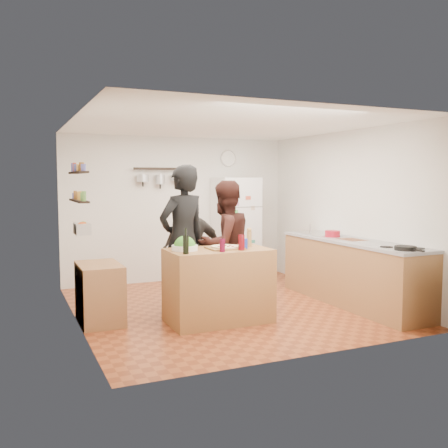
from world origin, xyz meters
name	(u,v)px	position (x,y,z in m)	size (l,w,h in m)	color
room_shell	(216,215)	(0.00, 0.39, 1.25)	(4.20, 4.20, 4.20)	brown
prep_island	(218,285)	(-0.38, -0.60, 0.46)	(1.25, 0.72, 0.91)	#8F5F34
pizza_board	(225,248)	(-0.30, -0.62, 0.92)	(0.42, 0.34, 0.02)	brown
pizza	(225,247)	(-0.30, -0.62, 0.94)	(0.34, 0.34, 0.02)	beige
salad_bowl	(185,248)	(-0.80, -0.55, 0.94)	(0.32, 0.32, 0.06)	white
wine_bottle	(186,245)	(-0.88, -0.82, 1.01)	(0.07, 0.07, 0.21)	black
wine_glass_near	(222,245)	(-0.43, -0.84, 0.99)	(0.06, 0.06, 0.16)	#51061F
wine_glass_far	(241,242)	(-0.16, -0.80, 1.00)	(0.08, 0.08, 0.19)	#60080F
pepper_mill	(249,239)	(0.07, -0.55, 1.01)	(0.06, 0.06, 0.20)	olive
salt_canister	(244,244)	(-0.08, -0.72, 0.97)	(0.08, 0.08, 0.13)	#1B2F98
person_left	(183,240)	(-0.67, -0.09, 0.98)	(0.71, 0.47, 1.95)	black
person_center	(225,245)	(-0.05, -0.03, 0.88)	(0.85, 0.66, 1.75)	black
person_back	(193,250)	(-0.34, 0.43, 0.76)	(0.90, 0.37, 1.53)	#322F2C
counter_run	(352,273)	(1.70, -0.55, 0.45)	(0.63, 2.63, 0.90)	#9E7042
stove_top	(402,249)	(1.70, -1.50, 0.91)	(0.60, 0.62, 0.02)	white
skillet	(405,248)	(1.60, -1.66, 0.94)	(0.26, 0.26, 0.05)	black
sink	(318,234)	(1.70, 0.30, 0.92)	(0.50, 0.80, 0.03)	silver
cutting_board	(352,240)	(1.70, -0.52, 0.91)	(0.30, 0.40, 0.02)	brown
red_bowl	(333,234)	(1.65, -0.14, 0.97)	(0.22, 0.22, 0.09)	maroon
fridge	(236,229)	(0.95, 1.75, 0.90)	(0.70, 0.68, 1.80)	white
wall_clock	(228,158)	(0.95, 2.08, 2.15)	(0.30, 0.30, 0.03)	silver
spice_shelf_lower	(79,201)	(-1.93, 0.20, 1.50)	(0.12, 1.00, 0.03)	black
spice_shelf_upper	(78,173)	(-1.93, 0.20, 1.85)	(0.12, 1.00, 0.03)	black
produce_basket	(82,229)	(-1.90, 0.20, 1.15)	(0.18, 0.35, 0.14)	silver
side_table	(100,293)	(-1.74, -0.04, 0.36)	(0.50, 0.80, 0.73)	#A16A43
pot_rack	(160,169)	(-0.35, 2.00, 1.95)	(0.90, 0.04, 0.04)	black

